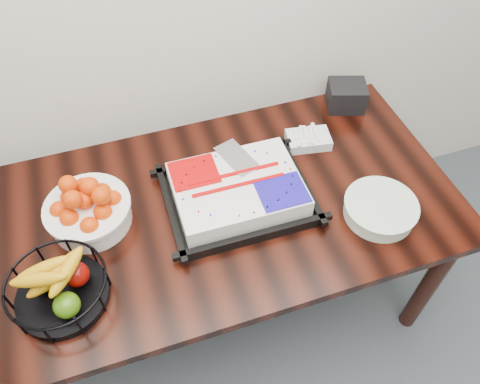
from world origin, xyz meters
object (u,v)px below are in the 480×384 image
object	(u,v)px
fruit_basket	(58,288)
plate_stack	(380,209)
cake_tray	(237,191)
napkin_box	(346,96)
tangerine_bowl	(87,207)
table	(210,222)

from	to	relation	value
fruit_basket	plate_stack	xyz separation A→B (m)	(1.08, -0.02, -0.04)
cake_tray	fruit_basket	xyz separation A→B (m)	(-0.63, -0.20, 0.02)
plate_stack	napkin_box	xyz separation A→B (m)	(0.15, 0.57, 0.02)
cake_tray	tangerine_bowl	xyz separation A→B (m)	(-0.51, 0.07, 0.03)
table	napkin_box	size ratio (longest dim) A/B	11.70
tangerine_bowl	napkin_box	distance (m)	1.15
table	tangerine_bowl	xyz separation A→B (m)	(-0.40, 0.07, 0.17)
table	cake_tray	size ratio (longest dim) A/B	3.51
table	tangerine_bowl	distance (m)	0.44
fruit_basket	plate_stack	world-z (taller)	fruit_basket
cake_tray	tangerine_bowl	bearing A→B (deg)	172.16
fruit_basket	tangerine_bowl	bearing A→B (deg)	65.87
tangerine_bowl	napkin_box	xyz separation A→B (m)	(1.12, 0.28, -0.03)
table	napkin_box	world-z (taller)	napkin_box
table	tangerine_bowl	bearing A→B (deg)	169.93
tangerine_bowl	plate_stack	bearing A→B (deg)	-16.86
fruit_basket	plate_stack	bearing A→B (deg)	-1.18
plate_stack	napkin_box	world-z (taller)	napkin_box
table	fruit_basket	size ratio (longest dim) A/B	5.96
tangerine_bowl	fruit_basket	xyz separation A→B (m)	(-0.12, -0.27, -0.01)
tangerine_bowl	napkin_box	world-z (taller)	tangerine_bowl
tangerine_bowl	plate_stack	distance (m)	1.01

